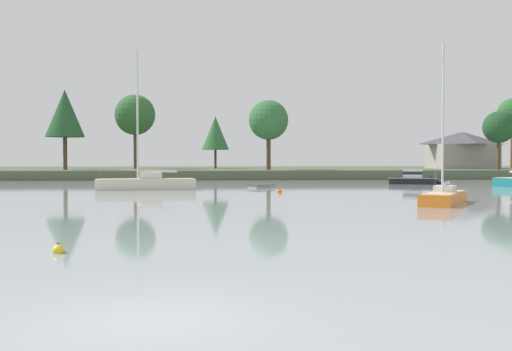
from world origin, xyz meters
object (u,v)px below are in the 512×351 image
at_px(dinghy_grey, 262,187).
at_px(sailboat_cream, 146,187).
at_px(sailboat_orange, 444,201).
at_px(mooring_buoy_yellow, 58,251).
at_px(cruiser_black, 418,181).
at_px(mooring_buoy_red, 426,195).
at_px(mooring_buoy_orange, 279,192).

distance_m(dinghy_grey, sailboat_cream, 12.32).
xyz_separation_m(dinghy_grey, sailboat_cream, (-12.00, -2.77, 0.18)).
height_order(sailboat_orange, mooring_buoy_yellow, sailboat_orange).
xyz_separation_m(cruiser_black, dinghy_grey, (-19.95, -8.37, -0.32)).
bearing_deg(dinghy_grey, sailboat_cream, -167.02).
bearing_deg(mooring_buoy_red, sailboat_cream, 154.52).
xyz_separation_m(dinghy_grey, mooring_buoy_yellow, (-10.34, -44.58, -0.05)).
bearing_deg(mooring_buoy_yellow, dinghy_grey, 76.94).
height_order(cruiser_black, mooring_buoy_yellow, cruiser_black).
relative_size(mooring_buoy_orange, mooring_buoy_yellow, 1.16).
height_order(dinghy_grey, sailboat_cream, sailboat_cream).
bearing_deg(mooring_buoy_red, mooring_buoy_yellow, -127.76).
distance_m(cruiser_black, mooring_buoy_orange, 25.68).
xyz_separation_m(cruiser_black, mooring_buoy_yellow, (-30.29, -52.95, -0.37)).
relative_size(sailboat_orange, sailboat_cream, 0.78).
bearing_deg(sailboat_cream, dinghy_grey, 12.98).
bearing_deg(cruiser_black, mooring_buoy_orange, -137.73).
relative_size(sailboat_orange, mooring_buoy_orange, 21.55).
height_order(cruiser_black, sailboat_orange, sailboat_orange).
relative_size(cruiser_black, sailboat_cream, 0.46).
xyz_separation_m(dinghy_grey, sailboat_orange, (10.83, -23.94, 0.11)).
bearing_deg(dinghy_grey, mooring_buoy_orange, -83.96).
height_order(sailboat_orange, mooring_buoy_red, sailboat_orange).
xyz_separation_m(sailboat_orange, mooring_buoy_yellow, (-21.18, -20.63, -0.16)).
bearing_deg(dinghy_grey, mooring_buoy_red, -48.65).
xyz_separation_m(dinghy_grey, mooring_buoy_orange, (0.94, -8.90, -0.04)).
bearing_deg(mooring_buoy_red, mooring_buoy_orange, 154.40).
bearing_deg(mooring_buoy_orange, mooring_buoy_yellow, -107.56).
distance_m(cruiser_black, sailboat_orange, 33.57).
distance_m(dinghy_grey, mooring_buoy_red, 19.47).
distance_m(sailboat_cream, mooring_buoy_red, 27.54).
bearing_deg(mooring_buoy_orange, dinghy_grey, 96.04).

